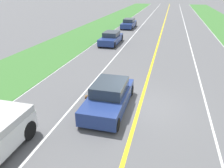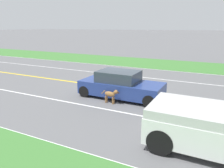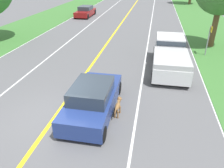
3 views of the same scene
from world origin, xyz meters
name	(u,v)px [view 2 (image 2 of 3)]	position (x,y,z in m)	size (l,w,h in m)	color
ground_plane	(121,88)	(0.00, 0.00, 0.00)	(400.00, 400.00, 0.00)	#5B5B5E
centre_divider_line	(121,88)	(0.00, 0.00, 0.00)	(0.18, 160.00, 0.01)	yellow
lane_edge_line_right	(37,139)	(7.00, 0.00, 0.00)	(0.14, 160.00, 0.01)	white
lane_edge_line_left	(153,69)	(-7.00, 0.00, 0.00)	(0.14, 160.00, 0.01)	white
lane_dash_same_dir	(91,106)	(3.50, 0.00, 0.00)	(0.10, 160.00, 0.01)	white
lane_dash_oncoming	(140,77)	(-3.50, 0.00, 0.00)	(0.10, 160.00, 0.01)	white
grass_verge_left	(162,64)	(-10.00, 0.00, 0.01)	(6.00, 160.00, 0.03)	#3D7533
ego_car	(121,85)	(1.54, 0.67, 0.66)	(1.90, 4.44, 1.44)	navy
dog	(111,94)	(2.67, 0.66, 0.48)	(0.24, 1.03, 0.76)	olive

